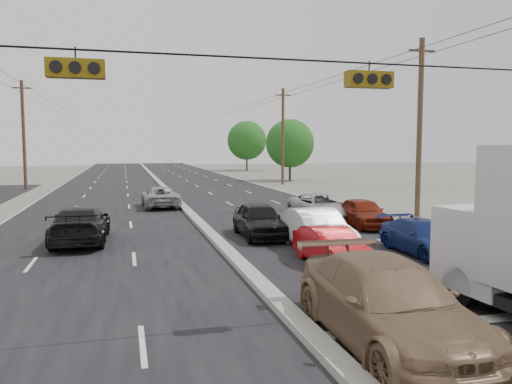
{
  "coord_description": "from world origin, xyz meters",
  "views": [
    {
      "loc": [
        -3.68,
        -9.97,
        4.02
      ],
      "look_at": [
        1.38,
        9.08,
        2.2
      ],
      "focal_mm": 35.0,
      "sensor_mm": 36.0,
      "label": 1
    }
  ],
  "objects_px": {
    "red_sedan": "(331,247)",
    "utility_pole_right_b": "(420,127)",
    "tree_right_mid": "(290,143)",
    "queue_car_a": "(259,220)",
    "queue_car_d": "(423,238)",
    "tan_sedan": "(388,304)",
    "queue_car_c": "(322,207)",
    "utility_pole_right_c": "(283,136)",
    "utility_pole_left_c": "(24,134)",
    "oncoming_far": "(160,197)",
    "queue_car_b": "(317,230)",
    "oncoming_near": "(81,225)",
    "queue_car_e": "(363,213)",
    "tree_right_far": "(247,140)"
  },
  "relations": [
    {
      "from": "tree_right_mid",
      "to": "tree_right_far",
      "type": "height_order",
      "value": "tree_right_far"
    },
    {
      "from": "utility_pole_right_b",
      "to": "queue_car_d",
      "type": "bearing_deg",
      "value": -121.63
    },
    {
      "from": "utility_pole_left_c",
      "to": "oncoming_far",
      "type": "bearing_deg",
      "value": -56.76
    },
    {
      "from": "utility_pole_right_c",
      "to": "tan_sedan",
      "type": "bearing_deg",
      "value": -105.08
    },
    {
      "from": "tree_right_mid",
      "to": "oncoming_near",
      "type": "distance_m",
      "value": 39.31
    },
    {
      "from": "oncoming_near",
      "to": "queue_car_d",
      "type": "bearing_deg",
      "value": 157.54
    },
    {
      "from": "queue_car_d",
      "to": "queue_car_e",
      "type": "xyz_separation_m",
      "value": [
        0.76,
        6.29,
        0.08
      ]
    },
    {
      "from": "tree_right_far",
      "to": "queue_car_a",
      "type": "relative_size",
      "value": 1.82
    },
    {
      "from": "queue_car_d",
      "to": "tree_right_mid",
      "type": "bearing_deg",
      "value": 79.05
    },
    {
      "from": "tree_right_mid",
      "to": "red_sedan",
      "type": "xyz_separation_m",
      "value": [
        -12.0,
        -39.68,
        -3.7
      ]
    },
    {
      "from": "red_sedan",
      "to": "queue_car_d",
      "type": "bearing_deg",
      "value": 8.64
    },
    {
      "from": "tan_sedan",
      "to": "queue_car_c",
      "type": "xyz_separation_m",
      "value": [
        5.3,
        16.37,
        -0.14
      ]
    },
    {
      "from": "utility_pole_left_c",
      "to": "queue_car_b",
      "type": "distance_m",
      "value": 36.16
    },
    {
      "from": "queue_car_b",
      "to": "tree_right_mid",
      "type": "bearing_deg",
      "value": 74.2
    },
    {
      "from": "utility_pole_right_b",
      "to": "tree_right_far",
      "type": "height_order",
      "value": "utility_pole_right_b"
    },
    {
      "from": "utility_pole_right_b",
      "to": "oncoming_near",
      "type": "relative_size",
      "value": 1.88
    },
    {
      "from": "utility_pole_right_c",
      "to": "queue_car_c",
      "type": "height_order",
      "value": "utility_pole_right_c"
    },
    {
      "from": "queue_car_e",
      "to": "oncoming_far",
      "type": "relative_size",
      "value": 0.85
    },
    {
      "from": "queue_car_c",
      "to": "utility_pole_right_c",
      "type": "bearing_deg",
      "value": 73.99
    },
    {
      "from": "queue_car_a",
      "to": "utility_pole_right_c",
      "type": "bearing_deg",
      "value": 71.34
    },
    {
      "from": "red_sedan",
      "to": "utility_pole_right_b",
      "type": "bearing_deg",
      "value": 43.58
    },
    {
      "from": "tan_sedan",
      "to": "queue_car_b",
      "type": "bearing_deg",
      "value": 78.61
    },
    {
      "from": "queue_car_a",
      "to": "queue_car_d",
      "type": "relative_size",
      "value": 1.03
    },
    {
      "from": "oncoming_near",
      "to": "oncoming_far",
      "type": "height_order",
      "value": "oncoming_near"
    },
    {
      "from": "queue_car_b",
      "to": "queue_car_c",
      "type": "bearing_deg",
      "value": 67.76
    },
    {
      "from": "utility_pole_right_b",
      "to": "red_sedan",
      "type": "xyz_separation_m",
      "value": [
        -9.5,
        -9.68,
        -4.47
      ]
    },
    {
      "from": "utility_pole_right_c",
      "to": "queue_car_c",
      "type": "distance_m",
      "value": 25.87
    },
    {
      "from": "utility_pole_left_c",
      "to": "red_sedan",
      "type": "xyz_separation_m",
      "value": [
        15.5,
        -34.68,
        -4.47
      ]
    },
    {
      "from": "tree_right_mid",
      "to": "queue_car_c",
      "type": "distance_m",
      "value": 31.17
    },
    {
      "from": "tan_sedan",
      "to": "queue_car_b",
      "type": "relative_size",
      "value": 1.23
    },
    {
      "from": "red_sedan",
      "to": "oncoming_far",
      "type": "height_order",
      "value": "oncoming_far"
    },
    {
      "from": "tree_right_far",
      "to": "queue_car_c",
      "type": "bearing_deg",
      "value": -99.63
    },
    {
      "from": "tree_right_far",
      "to": "queue_car_d",
      "type": "bearing_deg",
      "value": -98.01
    },
    {
      "from": "queue_car_d",
      "to": "oncoming_near",
      "type": "bearing_deg",
      "value": 156.62
    },
    {
      "from": "tree_right_mid",
      "to": "queue_car_b",
      "type": "height_order",
      "value": "tree_right_mid"
    },
    {
      "from": "tree_right_mid",
      "to": "utility_pole_right_b",
      "type": "bearing_deg",
      "value": -94.76
    },
    {
      "from": "utility_pole_left_c",
      "to": "utility_pole_right_b",
      "type": "height_order",
      "value": "same"
    },
    {
      "from": "utility_pole_right_c",
      "to": "queue_car_c",
      "type": "bearing_deg",
      "value": -103.15
    },
    {
      "from": "tree_right_mid",
      "to": "tree_right_far",
      "type": "relative_size",
      "value": 0.88
    },
    {
      "from": "queue_car_b",
      "to": "red_sedan",
      "type": "bearing_deg",
      "value": -99.71
    },
    {
      "from": "utility_pole_right_c",
      "to": "oncoming_far",
      "type": "xyz_separation_m",
      "value": [
        -13.9,
        -16.94,
        -4.42
      ]
    },
    {
      "from": "utility_pole_right_c",
      "to": "utility_pole_left_c",
      "type": "bearing_deg",
      "value": 180.0
    },
    {
      "from": "queue_car_b",
      "to": "oncoming_far",
      "type": "distance_m",
      "value": 15.97
    },
    {
      "from": "utility_pole_right_c",
      "to": "oncoming_near",
      "type": "height_order",
      "value": "utility_pole_right_c"
    },
    {
      "from": "utility_pole_right_c",
      "to": "queue_car_a",
      "type": "bearing_deg",
      "value": -109.82
    },
    {
      "from": "tree_right_far",
      "to": "utility_pole_left_c",
      "type": "bearing_deg",
      "value": -133.53
    },
    {
      "from": "utility_pole_right_b",
      "to": "tree_right_mid",
      "type": "distance_m",
      "value": 30.11
    },
    {
      "from": "queue_car_e",
      "to": "utility_pole_left_c",
      "type": "bearing_deg",
      "value": 128.93
    },
    {
      "from": "tree_right_mid",
      "to": "red_sedan",
      "type": "relative_size",
      "value": 1.84
    },
    {
      "from": "tree_right_mid",
      "to": "queue_car_a",
      "type": "distance_m",
      "value": 36.58
    }
  ]
}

